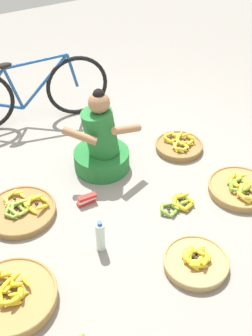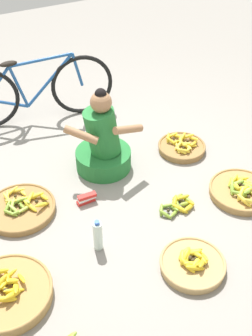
# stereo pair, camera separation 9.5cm
# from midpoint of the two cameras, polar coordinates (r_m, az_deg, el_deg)

# --- Properties ---
(ground_plane) EXTENTS (10.00, 10.00, 0.00)m
(ground_plane) POSITION_cam_midpoint_polar(r_m,az_deg,el_deg) (3.71, -2.35, -2.53)
(ground_plane) COLOR gray
(vendor_woman_front) EXTENTS (0.69, 0.52, 0.83)m
(vendor_woman_front) POSITION_cam_midpoint_polar(r_m,az_deg,el_deg) (3.76, -4.21, 3.28)
(vendor_woman_front) COLOR #237233
(vendor_woman_front) RESTS_ON ground
(bicycle_leaning) EXTENTS (1.68, 0.38, 0.73)m
(bicycle_leaning) POSITION_cam_midpoint_polar(r_m,az_deg,el_deg) (4.51, -13.82, 10.14)
(bicycle_leaning) COLOR black
(bicycle_leaning) RESTS_ON ground
(banana_basket_back_right) EXTENTS (0.62, 0.62, 0.17)m
(banana_basket_back_right) POSITION_cam_midpoint_polar(r_m,az_deg,el_deg) (3.01, -16.54, -16.77)
(banana_basket_back_right) COLOR #A87F47
(banana_basket_back_right) RESTS_ON ground
(banana_basket_front_center) EXTENTS (0.49, 0.49, 0.14)m
(banana_basket_front_center) POSITION_cam_midpoint_polar(r_m,az_deg,el_deg) (3.11, 8.80, -12.73)
(banana_basket_front_center) COLOR tan
(banana_basket_front_center) RESTS_ON ground
(banana_basket_mid_right) EXTENTS (0.56, 0.56, 0.15)m
(banana_basket_mid_right) POSITION_cam_midpoint_polar(r_m,az_deg,el_deg) (3.74, 14.89, -2.70)
(banana_basket_mid_right) COLOR #A87F47
(banana_basket_mid_right) RESTS_ON ground
(banana_basket_back_left) EXTENTS (0.48, 0.48, 0.14)m
(banana_basket_back_left) POSITION_cam_midpoint_polar(r_m,az_deg,el_deg) (4.15, 6.73, 3.13)
(banana_basket_back_left) COLOR olive
(banana_basket_back_left) RESTS_ON ground
(banana_basket_near_bicycle) EXTENTS (0.59, 0.59, 0.14)m
(banana_basket_near_bicycle) POSITION_cam_midpoint_polar(r_m,az_deg,el_deg) (3.55, -15.18, -5.74)
(banana_basket_near_bicycle) COLOR olive
(banana_basket_near_bicycle) RESTS_ON ground
(loose_bananas_front_right) EXTENTS (0.35, 0.23, 0.09)m
(loose_bananas_front_right) POSITION_cam_midpoint_polar(r_m,az_deg,el_deg) (3.53, 6.60, -4.89)
(loose_bananas_front_right) COLOR olive
(loose_bananas_front_right) RESTS_ON ground
(water_bottle) EXTENTS (0.07, 0.07, 0.29)m
(water_bottle) POSITION_cam_midpoint_polar(r_m,az_deg,el_deg) (3.12, -4.47, -9.45)
(water_bottle) COLOR silver
(water_bottle) RESTS_ON ground
(packet_carton_stack) EXTENTS (0.17, 0.07, 0.09)m
(packet_carton_stack) POSITION_cam_midpoint_polar(r_m,az_deg,el_deg) (3.54, -6.27, -4.37)
(packet_carton_stack) COLOR red
(packet_carton_stack) RESTS_ON ground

